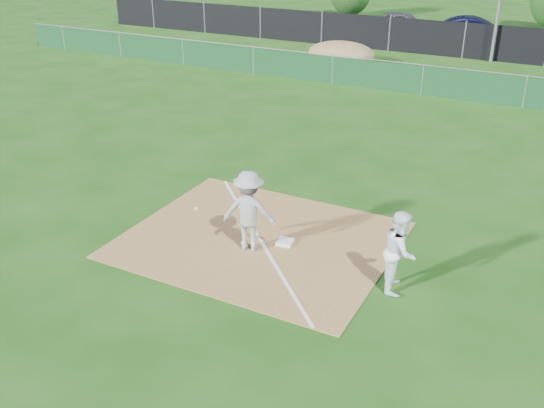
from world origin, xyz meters
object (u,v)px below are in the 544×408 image
(car_left, at_px, (403,24))
(car_mid, at_px, (475,31))
(play_at_first, at_px, (249,211))
(runner, at_px, (400,251))
(first_base, at_px, (285,242))

(car_left, relative_size, car_mid, 0.92)
(play_at_first, xyz_separation_m, runner, (3.41, 0.01, -0.09))
(first_base, xyz_separation_m, car_left, (-5.27, 26.66, 0.67))
(car_mid, bearing_deg, car_left, 64.41)
(first_base, xyz_separation_m, car_mid, (-0.78, 25.83, 0.71))
(runner, bearing_deg, first_base, 65.06)
(car_left, bearing_deg, first_base, -171.73)
(runner, xyz_separation_m, car_left, (-8.07, 27.21, -0.14))
(play_at_first, distance_m, runner, 3.41)
(first_base, bearing_deg, runner, -11.16)
(car_mid, bearing_deg, first_base, 166.54)
(first_base, relative_size, play_at_first, 0.17)
(car_left, bearing_deg, runner, -166.39)
(play_at_first, height_order, car_mid, play_at_first)
(first_base, relative_size, runner, 0.21)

